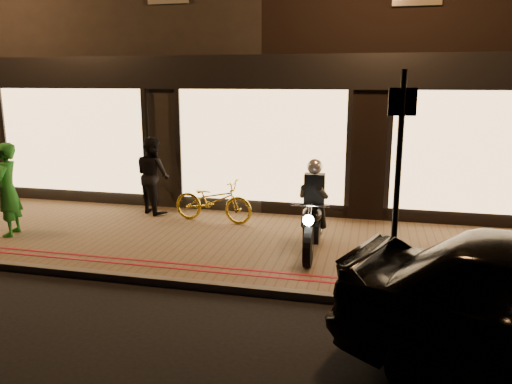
{
  "coord_description": "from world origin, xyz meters",
  "views": [
    {
      "loc": [
        2.38,
        -6.37,
        2.99
      ],
      "look_at": [
        0.42,
        1.79,
        1.1
      ],
      "focal_mm": 35.0,
      "sensor_mm": 36.0,
      "label": 1
    }
  ],
  "objects_px": {
    "motorcycle": "(313,217)",
    "sign_post": "(398,174)",
    "bicycle_gold": "(213,201)",
    "person_green": "(7,190)"
  },
  "relations": [
    {
      "from": "motorcycle",
      "to": "sign_post",
      "type": "distance_m",
      "value": 2.2
    },
    {
      "from": "sign_post",
      "to": "bicycle_gold",
      "type": "relative_size",
      "value": 1.77
    },
    {
      "from": "motorcycle",
      "to": "person_green",
      "type": "height_order",
      "value": "person_green"
    },
    {
      "from": "motorcycle",
      "to": "person_green",
      "type": "xyz_separation_m",
      "value": [
        -5.66,
        -0.36,
        0.26
      ]
    },
    {
      "from": "motorcycle",
      "to": "bicycle_gold",
      "type": "bearing_deg",
      "value": 145.94
    },
    {
      "from": "person_green",
      "to": "sign_post",
      "type": "bearing_deg",
      "value": 63.58
    },
    {
      "from": "bicycle_gold",
      "to": "motorcycle",
      "type": "bearing_deg",
      "value": -116.67
    },
    {
      "from": "sign_post",
      "to": "bicycle_gold",
      "type": "distance_m",
      "value": 4.68
    },
    {
      "from": "sign_post",
      "to": "bicycle_gold",
      "type": "xyz_separation_m",
      "value": [
        -3.49,
        2.86,
        -1.23
      ]
    },
    {
      "from": "sign_post",
      "to": "motorcycle",
      "type": "bearing_deg",
      "value": 130.96
    }
  ]
}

